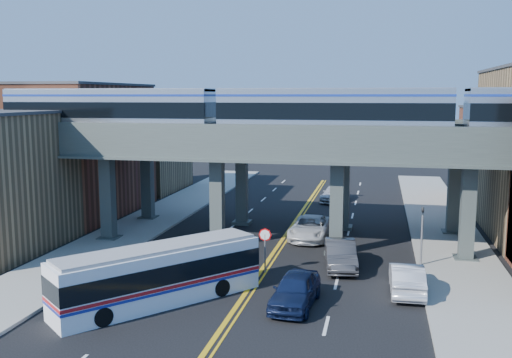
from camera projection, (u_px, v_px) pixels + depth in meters
ground at (248, 289)px, 30.24m from camera, size 120.00×120.00×0.00m
sidewalk_west at (128, 233)px, 42.32m from camera, size 5.00×70.00×0.16m
sidewalk_east at (453, 250)px, 37.47m from camera, size 5.00×70.00×0.16m
building_west_b at (80, 151)px, 48.81m from camera, size 8.00×14.00×11.00m
building_west_c at (142, 153)px, 61.59m from camera, size 8.00×10.00×8.00m
building_east_c at (509, 156)px, 53.72m from camera, size 8.00×10.00×9.00m
elevated_viaduct_near at (276, 153)px, 37.03m from camera, size 52.00×3.60×7.40m
elevated_viaduct_far at (292, 144)px, 43.80m from camera, size 52.00×3.60×7.40m
transit_train at (332, 112)px, 35.88m from camera, size 44.93×2.81×3.28m
stop_sign at (265, 243)px, 32.82m from camera, size 0.76×0.09×2.63m
traffic_signal at (422, 230)px, 33.77m from camera, size 0.15×0.18×4.10m
transit_bus at (159, 275)px, 28.06m from camera, size 8.66×9.66×2.74m
car_lane_a at (295, 290)px, 27.70m from camera, size 2.30×4.93×1.63m
car_lane_b at (341, 255)px, 33.86m from camera, size 2.37×5.14×1.63m
car_lane_c at (310, 228)px, 40.80m from camera, size 2.84×5.78×1.58m
car_lane_d at (335, 194)px, 55.29m from camera, size 2.75×5.35×1.48m
car_parked_curb at (407, 278)px, 29.59m from camera, size 1.77×4.80×1.57m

